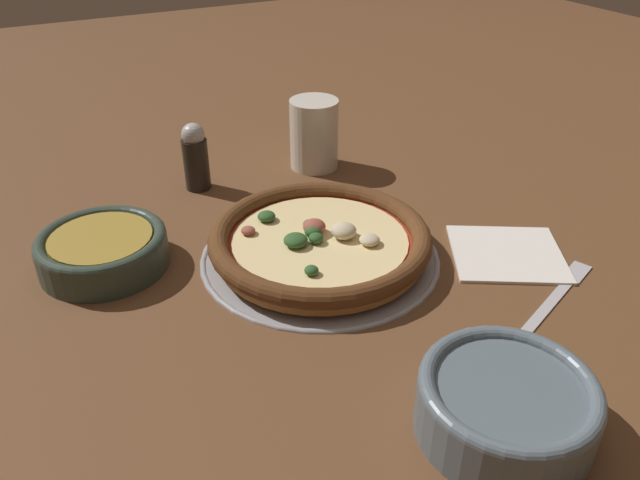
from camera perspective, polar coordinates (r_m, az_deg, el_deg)
name	(u,v)px	position (r m, az deg, el deg)	size (l,w,h in m)	color
ground_plane	(320,257)	(0.79, 0.00, -1.53)	(3.00, 3.00, 0.00)	brown
pizza_tray	(320,255)	(0.78, 0.00, -1.34)	(0.30, 0.30, 0.01)	#9E9EA3
pizza	(320,240)	(0.77, -0.01, -0.02)	(0.28, 0.28, 0.04)	#A86B33
bowl_near	(103,248)	(0.80, -19.26, -0.74)	(0.16, 0.16, 0.05)	#334238
bowl_far	(506,404)	(0.58, 16.66, -14.15)	(0.15, 0.15, 0.06)	slate
drinking_cup	(314,134)	(1.00, -0.54, 9.67)	(0.08, 0.08, 0.11)	silver
napkin	(507,252)	(0.82, 16.75, -1.08)	(0.18, 0.18, 0.01)	white
fork	(560,291)	(0.77, 21.11, -4.38)	(0.16, 0.08, 0.00)	#B7B7BC
pepper_shaker	(196,157)	(0.95, -11.31, 7.48)	(0.04, 0.04, 0.10)	black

